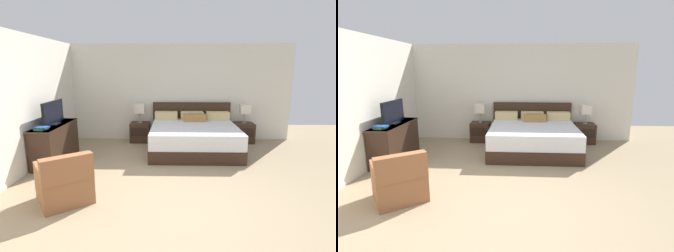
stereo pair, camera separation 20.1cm
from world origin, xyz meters
The scene contains 13 objects.
ground_plane centered at (0.00, 0.00, 0.00)m, with size 11.83×11.83×0.00m, color #998466.
wall_back centered at (0.00, 3.97, 1.27)m, with size 6.41×0.06×2.53m, color silver.
wall_left centered at (-2.63, 1.67, 1.27)m, with size 0.06×5.74×2.53m, color silver.
bed centered at (0.57, 2.95, 0.33)m, with size 2.06×2.02×1.03m.
nightstand_left centered at (-0.80, 3.67, 0.26)m, with size 0.50×0.43×0.51m.
nightstand_right centered at (1.94, 3.67, 0.26)m, with size 0.50×0.43×0.51m.
table_lamp_left centered at (-0.80, 3.67, 0.88)m, with size 0.26×0.26×0.48m.
table_lamp_right centered at (1.94, 3.67, 0.88)m, with size 0.26×0.26×0.48m.
dresser centered at (-2.35, 2.10, 0.40)m, with size 0.45×1.43×0.78m.
tv centered at (-2.35, 2.11, 1.02)m, with size 0.18×0.88×0.48m.
book_red_cover centered at (-2.37, 1.60, 0.80)m, with size 0.19×0.18×0.03m, color #2D7042.
book_blue_cover centered at (-2.36, 1.60, 0.84)m, with size 0.26×0.17×0.03m, color #234C8E.
armchair_by_window centered at (-1.47, 0.39, 0.28)m, with size 0.96×0.96×0.76m.
Camera 1 is at (0.10, -3.07, 1.89)m, focal length 28.00 mm.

